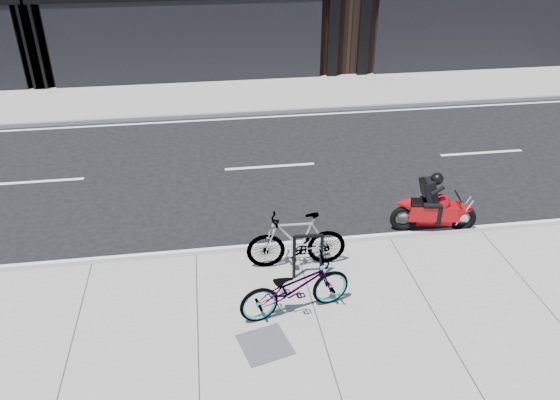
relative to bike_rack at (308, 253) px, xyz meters
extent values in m
plane|color=black|center=(-0.05, 3.01, -0.69)|extent=(120.00, 120.00, 0.00)
cube|color=gray|center=(-0.05, -1.99, -0.62)|extent=(60.00, 6.00, 0.13)
cube|color=gray|center=(-0.05, 10.76, -0.62)|extent=(60.00, 3.50, 0.13)
cylinder|color=black|center=(-0.25, 0.01, -0.10)|extent=(0.06, 0.06, 0.92)
cylinder|color=black|center=(0.25, -0.01, -0.10)|extent=(0.06, 0.06, 0.92)
cylinder|color=black|center=(0.00, 0.00, 0.36)|extent=(0.51, 0.09, 0.06)
imported|color=gray|center=(-0.39, -0.89, -0.04)|extent=(2.06, 1.09, 1.03)
imported|color=gray|center=(-0.14, 0.41, 0.01)|extent=(1.91, 0.60, 1.14)
torus|color=black|center=(3.64, 1.31, -0.40)|extent=(0.60, 0.22, 0.59)
torus|color=black|center=(2.39, 1.51, -0.40)|extent=(0.60, 0.22, 0.59)
cube|color=#9D070D|center=(3.01, 1.41, -0.22)|extent=(1.11, 0.50, 0.34)
cone|color=#9D070D|center=(3.68, 1.31, -0.17)|extent=(0.46, 0.45, 0.39)
sphere|color=#9D070D|center=(3.14, 1.39, 0.01)|extent=(0.36, 0.36, 0.36)
cube|color=black|center=(2.74, 1.46, -0.01)|extent=(0.52, 0.32, 0.11)
cylinder|color=silver|center=(2.55, 1.65, -0.42)|extent=(0.50, 0.16, 0.08)
cube|color=black|center=(2.87, 1.44, 0.29)|extent=(0.39, 0.37, 0.52)
cube|color=black|center=(2.73, 1.46, 0.36)|extent=(0.25, 0.30, 0.36)
sphere|color=black|center=(2.97, 1.42, 0.56)|extent=(0.26, 0.26, 0.26)
cube|color=#4C4C4E|center=(-0.99, -1.62, -0.55)|extent=(0.91, 0.91, 0.02)
camera|label=1|loc=(-1.69, -7.98, 5.72)|focal=35.00mm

